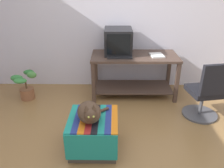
% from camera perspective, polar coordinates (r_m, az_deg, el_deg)
% --- Properties ---
extents(ground_plane, '(14.00, 14.00, 0.00)m').
position_cam_1_polar(ground_plane, '(2.75, -0.80, -18.18)').
color(ground_plane, olive).
extents(back_wall, '(8.00, 0.10, 2.60)m').
position_cam_1_polar(back_wall, '(4.09, -0.13, 16.89)').
color(back_wall, silver).
rests_on(back_wall, ground_plane).
extents(desk, '(1.45, 0.68, 0.74)m').
position_cam_1_polar(desk, '(3.87, 5.64, 4.10)').
color(desk, '#4C382D').
rests_on(desk, ground_plane).
extents(tv_monitor, '(0.46, 0.52, 0.42)m').
position_cam_1_polar(tv_monitor, '(3.82, 1.57, 10.81)').
color(tv_monitor, black).
rests_on(tv_monitor, desk).
extents(keyboard, '(0.40, 0.15, 0.02)m').
position_cam_1_polar(keyboard, '(3.63, 2.01, 6.88)').
color(keyboard, black).
rests_on(keyboard, desk).
extents(book, '(0.24, 0.27, 0.02)m').
position_cam_1_polar(book, '(3.80, 11.38, 7.21)').
color(book, white).
rests_on(book, desk).
extents(ottoman_with_blanket, '(0.57, 0.61, 0.43)m').
position_cam_1_polar(ottoman_with_blanket, '(2.75, -4.73, -12.37)').
color(ottoman_with_blanket, '#4C4238').
rests_on(ottoman_with_blanket, ground_plane).
extents(cat, '(0.39, 0.45, 0.28)m').
position_cam_1_polar(cat, '(2.53, -5.77, -7.18)').
color(cat, '#473323').
rests_on(cat, ottoman_with_blanket).
extents(potted_plant, '(0.45, 0.40, 0.50)m').
position_cam_1_polar(potted_plant, '(4.09, -21.23, -0.52)').
color(potted_plant, brown).
rests_on(potted_plant, ground_plane).
extents(office_chair, '(0.52, 0.52, 0.89)m').
position_cam_1_polar(office_chair, '(3.49, 22.79, -2.44)').
color(office_chair, '#4C4C51').
rests_on(office_chair, ground_plane).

